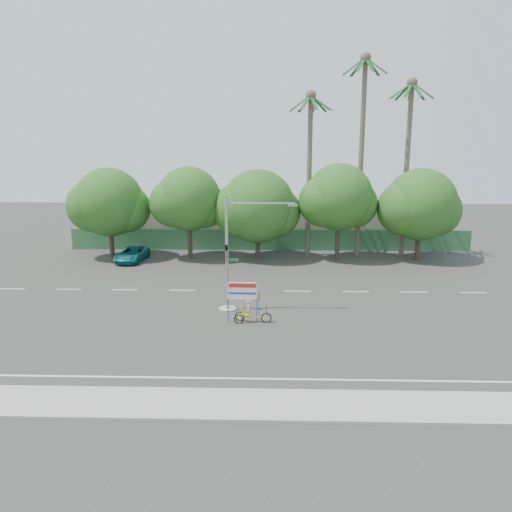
{
  "coord_description": "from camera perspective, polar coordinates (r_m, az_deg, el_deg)",
  "views": [
    {
      "loc": [
        0.08,
        -25.1,
        9.98
      ],
      "look_at": [
        -0.74,
        3.5,
        3.5
      ],
      "focal_mm": 35.0,
      "sensor_mm": 36.0,
      "label": 1
    }
  ],
  "objects": [
    {
      "name": "trike_billboard",
      "position": [
        28.41,
        -1.08,
        -5.67
      ],
      "size": [
        2.53,
        0.59,
        2.48
      ],
      "rotation": [
        0.0,
        0.0,
        -0.03
      ],
      "color": "black",
      "rests_on": "ground"
    },
    {
      "name": "tree_far_right",
      "position": [
        45.3,
        18.21,
        5.36
      ],
      "size": [
        7.38,
        6.2,
        7.94
      ],
      "color": "#473828",
      "rests_on": "ground"
    },
    {
      "name": "sidewalk_near",
      "position": [
        20.21,
        1.26,
        -16.65
      ],
      "size": [
        50.0,
        2.4,
        0.12
      ],
      "primitive_type": "cube",
      "color": "gray",
      "rests_on": "ground"
    },
    {
      "name": "tree_right",
      "position": [
        43.76,
        9.4,
        6.37
      ],
      "size": [
        6.9,
        5.8,
        8.36
      ],
      "color": "#473828",
      "rests_on": "ground"
    },
    {
      "name": "fence",
      "position": [
        47.46,
        1.51,
        1.85
      ],
      "size": [
        38.0,
        0.08,
        2.0
      ],
      "primitive_type": "cube",
      "color": "#336B3D",
      "rests_on": "ground"
    },
    {
      "name": "tree_center",
      "position": [
        43.47,
        0.13,
        5.47
      ],
      "size": [
        7.62,
        6.4,
        7.85
      ],
      "color": "#473828",
      "rests_on": "ground"
    },
    {
      "name": "palm_mid",
      "position": [
        46.17,
        16.95,
        11.5
      ],
      "size": [
        3.73,
        3.79,
        15.45
      ],
      "color": "#70604C",
      "rests_on": "ground"
    },
    {
      "name": "pickup_truck",
      "position": [
        44.44,
        -14.0,
        0.2
      ],
      "size": [
        2.42,
        4.58,
        1.23
      ],
      "primitive_type": "imported",
      "rotation": [
        0.0,
        0.0,
        -0.09
      ],
      "color": "#107075",
      "rests_on": "ground"
    },
    {
      "name": "palm_short",
      "position": [
        44.75,
        6.14,
        11.25
      ],
      "size": [
        3.73,
        3.79,
        14.45
      ],
      "color": "#70604C",
      "rests_on": "ground"
    },
    {
      "name": "traffic_signal",
      "position": [
        30.02,
        -2.76,
        -0.86
      ],
      "size": [
        4.72,
        1.1,
        7.0
      ],
      "color": "gray",
      "rests_on": "ground"
    },
    {
      "name": "building_right",
      "position": [
        52.36,
        10.34,
        3.56
      ],
      "size": [
        14.0,
        8.0,
        3.6
      ],
      "primitive_type": "cube",
      "color": "#BAB194",
      "rests_on": "ground"
    },
    {
      "name": "building_left",
      "position": [
        52.69,
        -9.43,
        3.88
      ],
      "size": [
        12.0,
        8.0,
        4.0
      ],
      "primitive_type": "cube",
      "color": "#BAB194",
      "rests_on": "ground"
    },
    {
      "name": "palm_tall",
      "position": [
        45.3,
        12.02,
        13.1
      ],
      "size": [
        3.73,
        3.79,
        17.45
      ],
      "color": "#70604C",
      "rests_on": "ground"
    },
    {
      "name": "tree_left",
      "position": [
        43.96,
        -7.75,
        6.22
      ],
      "size": [
        6.66,
        5.6,
        8.07
      ],
      "color": "#473828",
      "rests_on": "ground"
    },
    {
      "name": "ground",
      "position": [
        27.01,
        1.37,
        -8.93
      ],
      "size": [
        120.0,
        120.0,
        0.0
      ],
      "primitive_type": "plane",
      "color": "#33302D",
      "rests_on": "ground"
    },
    {
      "name": "tree_far_left",
      "position": [
        45.66,
        -16.48,
        5.68
      ],
      "size": [
        7.14,
        6.0,
        7.96
      ],
      "color": "#473828",
      "rests_on": "ground"
    }
  ]
}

